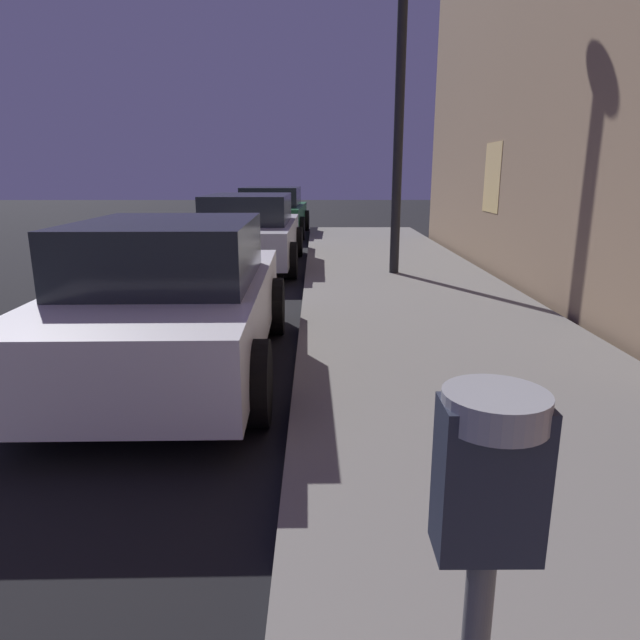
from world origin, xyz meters
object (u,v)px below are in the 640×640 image
(car_white, at_px, (173,298))
(car_silver, at_px, (249,231))
(street_lamp, at_px, (402,24))
(parking_meter, at_px, (483,550))
(car_green, at_px, (272,212))

(car_white, bearing_deg, car_silver, 90.00)
(car_white, relative_size, street_lamp, 0.66)
(parking_meter, bearing_deg, car_white, 111.53)
(parking_meter, xyz_separation_m, car_white, (-1.66, 4.21, -0.45))
(parking_meter, relative_size, car_silver, 0.29)
(car_green, bearing_deg, car_silver, -89.99)
(car_silver, distance_m, car_green, 5.90)
(parking_meter, distance_m, car_silver, 10.56)
(street_lamp, bearing_deg, parking_meter, -96.74)
(car_green, bearing_deg, street_lamp, -70.24)
(car_silver, bearing_deg, parking_meter, -80.94)
(parking_meter, height_order, street_lamp, street_lamp)
(street_lamp, bearing_deg, car_silver, 149.00)
(car_white, xyz_separation_m, car_green, (-0.00, 12.11, -0.00))
(car_green, relative_size, street_lamp, 0.73)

